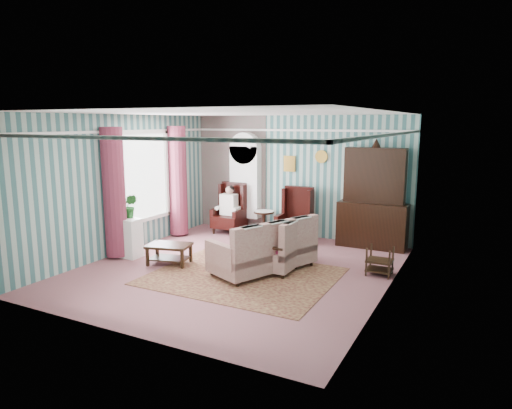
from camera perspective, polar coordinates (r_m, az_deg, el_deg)
The scene contains 17 objects.
floor at distance 8.71m, azimuth -2.44°, elevation -8.08°, with size 6.00×6.00×0.00m, color #97585D.
room_shell at distance 8.77m, azimuth -5.50°, elevation 5.42°, with size 5.53×6.02×2.91m.
bookcase at distance 11.52m, azimuth -1.36°, elevation 2.17°, with size 0.80×0.28×2.24m, color silver.
dresser_hutch at distance 10.26m, azimuth 14.47°, elevation 1.19°, with size 1.50×0.56×2.36m, color black.
wingback_left at distance 11.39m, azimuth -3.39°, elevation -0.46°, with size 0.76×0.80×1.25m, color black.
wingback_right at distance 10.62m, azimuth 4.77°, elevation -1.26°, with size 0.76×0.80×1.25m, color black.
seated_woman at distance 11.39m, azimuth -3.39°, elevation -0.63°, with size 0.44×0.40×1.18m, color beige, non-canonical shape.
round_side_table at distance 11.16m, azimuth 1.00°, elevation -2.37°, with size 0.50×0.50×0.60m, color black.
nest_table at distance 8.60m, azimuth 15.21°, elevation -6.79°, with size 0.45×0.38×0.54m, color black.
plant_stand at distance 9.75m, azimuth -15.76°, elevation -4.02°, with size 0.55×0.35×0.80m, color silver.
rug at distance 8.32m, azimuth -1.65°, elevation -8.92°, with size 3.20×2.60×0.01m, color #471717.
sofa at distance 8.48m, azimuth 0.92°, elevation -4.93°, with size 2.03×1.06×1.04m, color beige.
floral_armchair at distance 8.42m, azimuth 2.37°, elevation -4.91°, with size 0.81×0.79×1.08m, color beige.
coffee_table at distance 9.10m, azimuth -10.79°, elevation -6.12°, with size 0.81×0.54×0.40m, color black.
potted_plant_a at distance 9.59m, azimuth -16.67°, elevation -0.67°, with size 0.35×0.30×0.39m, color #1D571B.
potted_plant_b at distance 9.67m, azimuth -15.42°, elevation -0.19°, with size 0.27×0.22×0.49m, color #1E4F18.
potted_plant_c at distance 9.76m, azimuth -15.97°, elevation -0.44°, with size 0.22×0.22×0.39m, color #184E1C.
Camera 1 is at (4.09, -7.18, 2.74)m, focal length 32.00 mm.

